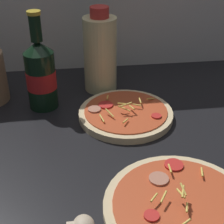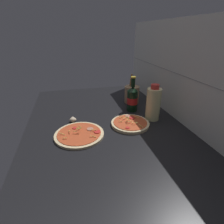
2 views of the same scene
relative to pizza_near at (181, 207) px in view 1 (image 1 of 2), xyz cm
name	(u,v)px [view 1 (image 1 of 2)]	position (x,y,z in cm)	size (l,w,h in cm)	color
counter_slab	(143,159)	(-3.04, 15.55, -1.99)	(160.00, 90.00, 2.50)	black
pizza_near	(181,207)	(0.00, 0.00, 0.00)	(26.08, 26.08, 4.81)	beige
pizza_far	(126,114)	(-4.39, 29.98, 0.24)	(22.37, 22.37, 4.89)	beige
beer_bottle	(41,74)	(-23.89, 38.07, 8.09)	(7.25, 7.25, 23.88)	black
oil_bottle	(100,53)	(-8.71, 46.03, 9.53)	(8.74, 8.74, 22.34)	beige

